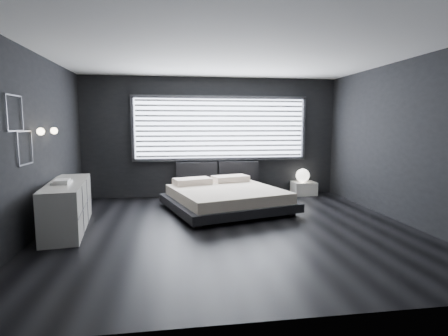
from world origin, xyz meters
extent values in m
plane|color=black|center=(0.00, 0.00, 0.00)|extent=(6.00, 6.00, 0.00)
plane|color=white|center=(0.00, 0.00, 2.80)|extent=(6.00, 6.00, 0.00)
cube|color=black|center=(0.00, 2.75, 1.40)|extent=(6.00, 0.04, 2.80)
cube|color=black|center=(0.00, -2.75, 1.40)|extent=(6.00, 0.04, 2.80)
cube|color=black|center=(-3.00, 0.00, 1.40)|extent=(0.04, 5.50, 2.80)
cube|color=black|center=(3.00, 0.00, 1.40)|extent=(0.04, 5.50, 2.80)
cube|color=white|center=(0.20, 2.73, 1.61)|extent=(4.00, 0.02, 1.38)
cube|color=#47474C|center=(-1.84, 2.70, 1.61)|extent=(0.06, 0.08, 1.48)
cube|color=#47474C|center=(2.24, 2.70, 1.61)|extent=(0.06, 0.08, 1.48)
cube|color=#47474C|center=(0.20, 2.70, 2.34)|extent=(4.14, 0.08, 0.06)
cube|color=#47474C|center=(0.20, 2.70, 0.88)|extent=(4.14, 0.08, 0.06)
cube|color=silver|center=(0.20, 2.67, 1.61)|extent=(3.94, 0.03, 1.32)
cube|color=black|center=(-0.39, 2.64, 0.57)|extent=(0.96, 0.16, 0.52)
cube|color=black|center=(0.61, 2.64, 0.57)|extent=(0.96, 0.16, 0.52)
cylinder|color=silver|center=(-2.95, 0.05, 1.60)|extent=(0.10, 0.02, 0.02)
sphere|color=#FFE5B7|center=(-2.88, 0.05, 1.60)|extent=(0.11, 0.11, 0.11)
cylinder|color=silver|center=(-2.95, 0.65, 1.60)|extent=(0.10, 0.02, 0.02)
sphere|color=#FFE5B7|center=(-2.88, 0.65, 1.60)|extent=(0.11, 0.11, 0.11)
cube|color=#47474C|center=(-2.98, -0.55, 2.08)|extent=(0.01, 0.46, 0.02)
cube|color=#47474C|center=(-2.98, -0.55, 1.62)|extent=(0.01, 0.46, 0.02)
cube|color=#47474C|center=(-2.98, -0.32, 1.85)|extent=(0.01, 0.02, 0.46)
cube|color=#47474C|center=(-2.98, -0.78, 1.85)|extent=(0.01, 0.02, 0.46)
cube|color=#47474C|center=(-2.98, -0.30, 1.61)|extent=(0.01, 0.46, 0.02)
cube|color=#47474C|center=(-2.98, -0.30, 1.15)|extent=(0.01, 0.46, 0.02)
cube|color=#47474C|center=(-2.98, -0.07, 1.38)|extent=(0.01, 0.02, 0.46)
cube|color=#47474C|center=(-2.98, -0.53, 1.38)|extent=(0.01, 0.02, 0.46)
cube|color=black|center=(-0.56, 0.14, 0.04)|extent=(0.15, 0.15, 0.08)
cube|color=black|center=(1.26, 0.67, 0.04)|extent=(0.15, 0.15, 0.08)
cube|color=black|center=(-1.03, 1.76, 0.04)|extent=(0.15, 0.15, 0.08)
cube|color=black|center=(0.78, 2.29, 0.04)|extent=(0.15, 0.15, 0.08)
cube|color=black|center=(0.11, 1.21, 0.16)|extent=(2.69, 2.62, 0.16)
cube|color=beige|center=(0.11, 1.21, 0.34)|extent=(2.42, 2.42, 0.20)
cube|color=beige|center=(-0.54, 1.84, 0.50)|extent=(0.86, 0.62, 0.13)
cube|color=beige|center=(0.32, 2.09, 0.50)|extent=(0.86, 0.62, 0.13)
cube|color=white|center=(2.21, 2.50, 0.16)|extent=(0.55, 0.46, 0.32)
sphere|color=white|center=(2.16, 2.47, 0.48)|extent=(0.32, 0.32, 0.32)
cube|color=white|center=(-2.65, 0.37, 0.39)|extent=(0.78, 2.00, 0.78)
cube|color=#47474C|center=(-2.38, 0.41, 0.39)|extent=(0.25, 1.91, 0.76)
cube|color=white|center=(-2.68, 0.22, 0.80)|extent=(0.26, 0.33, 0.04)
cube|color=white|center=(-2.67, 0.20, 0.83)|extent=(0.24, 0.31, 0.03)
camera|label=1|loc=(-0.93, -5.51, 1.70)|focal=28.00mm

